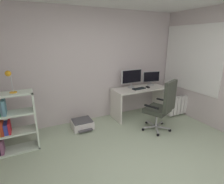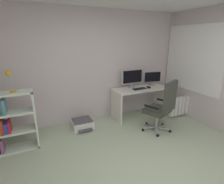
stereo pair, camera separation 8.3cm
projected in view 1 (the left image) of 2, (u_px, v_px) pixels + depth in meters
name	position (u px, v px, depth m)	size (l,w,h in m)	color
ground_plane	(149.00, 182.00, 2.50)	(4.55, 4.61, 0.02)	#ADBD9F
wall_back	(90.00, 67.00, 4.14)	(4.55, 0.10, 2.58)	beige
window_pane	(191.00, 58.00, 4.28)	(0.01, 1.56, 1.47)	white
window_frame	(191.00, 58.00, 4.28)	(0.02, 1.64, 1.55)	white
desk	(139.00, 95.00, 4.51)	(1.37, 0.58, 0.74)	white
monitor_main	(132.00, 77.00, 4.41)	(0.58, 0.18, 0.46)	#B2B5B7
monitor_secondary	(151.00, 77.00, 4.69)	(0.48, 0.18, 0.36)	#B2B5B7
keyboard	(139.00, 89.00, 4.35)	(0.34, 0.13, 0.02)	black
computer_mouse	(148.00, 87.00, 4.47)	(0.06, 0.10, 0.03)	black
office_chair	(162.00, 105.00, 3.69)	(0.65, 0.68, 1.13)	#B7BABC
bookshelf	(4.00, 125.00, 2.98)	(0.83, 0.31, 1.07)	silver
desk_lamp	(9.00, 78.00, 2.83)	(0.13, 0.11, 0.37)	gold
printer	(82.00, 124.00, 3.95)	(0.44, 0.47, 0.20)	white
radiator	(183.00, 104.00, 4.58)	(0.89, 0.10, 0.47)	white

